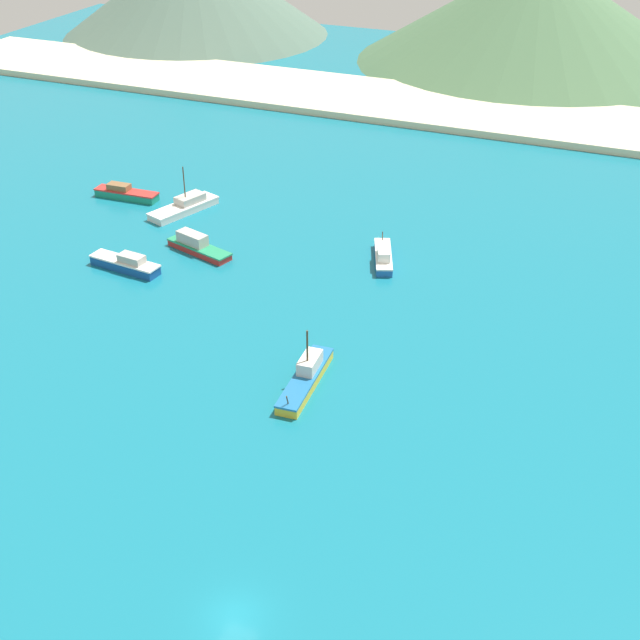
% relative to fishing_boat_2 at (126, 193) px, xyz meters
% --- Properties ---
extents(ground, '(260.00, 280.00, 0.50)m').
position_rel_fishing_boat_2_xyz_m(ground, '(47.38, -28.24, -1.00)').
color(ground, '#146B7F').
extents(fishing_boat_2, '(9.38, 2.58, 2.00)m').
position_rel_fishing_boat_2_xyz_m(fishing_boat_2, '(0.00, 0.00, 0.00)').
color(fishing_boat_2, '#198466').
rests_on(fishing_boat_2, ground).
extents(fishing_boat_3, '(2.89, 10.90, 5.74)m').
position_rel_fishing_boat_2_xyz_m(fishing_boat_3, '(41.06, -31.29, 0.09)').
color(fishing_boat_3, gold).
rests_on(fishing_boat_3, ground).
extents(fishing_boat_4, '(4.83, 8.59, 2.26)m').
position_rel_fishing_boat_2_xyz_m(fishing_boat_4, '(39.66, -4.61, 0.08)').
color(fishing_boat_4, '#1E5BA8').
rests_on(fishing_boat_4, ground).
extents(fishing_boat_5, '(9.31, 3.12, 2.18)m').
position_rel_fishing_boat_2_xyz_m(fishing_boat_5, '(12.13, -18.14, 0.06)').
color(fishing_boat_5, '#14478C').
rests_on(fishing_boat_5, ground).
extents(fishing_boat_7, '(6.21, 10.76, 6.32)m').
position_rel_fishing_boat_2_xyz_m(fishing_boat_7, '(9.94, -0.67, 0.01)').
color(fishing_boat_7, silver).
rests_on(fishing_boat_7, ground).
extents(fishing_boat_10, '(9.50, 4.81, 2.30)m').
position_rel_fishing_boat_2_xyz_m(fishing_boat_10, '(17.52, -10.75, 0.10)').
color(fishing_boat_10, red).
rests_on(fishing_boat_10, ground).
extents(beach_strip, '(247.00, 23.41, 1.20)m').
position_rel_fishing_boat_2_xyz_m(beach_strip, '(47.38, 55.52, -0.15)').
color(beach_strip, beige).
rests_on(beach_strip, ground).
extents(hill_central, '(73.51, 73.51, 21.77)m').
position_rel_fishing_boat_2_xyz_m(hill_central, '(38.50, 94.46, 10.14)').
color(hill_central, '#476B47').
rests_on(hill_central, ground).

